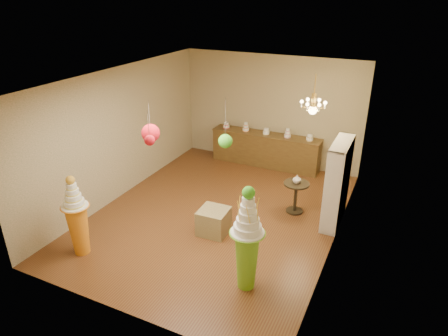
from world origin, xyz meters
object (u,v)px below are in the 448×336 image
at_px(pedestal_green, 247,247).
at_px(round_table, 296,193).
at_px(sideboard, 265,149).
at_px(pedestal_orange, 78,223).

bearing_deg(pedestal_green, round_table, 89.01).
bearing_deg(sideboard, pedestal_orange, -107.82).
relative_size(pedestal_orange, sideboard, 0.52).
relative_size(sideboard, round_table, 4.27).
bearing_deg(round_table, pedestal_green, -90.99).
xyz_separation_m(pedestal_green, sideboard, (-1.44, 4.85, -0.29)).
distance_m(pedestal_green, round_table, 2.72).
distance_m(sideboard, round_table, 2.61).
height_order(pedestal_orange, sideboard, pedestal_orange).
xyz_separation_m(pedestal_green, pedestal_orange, (-3.15, -0.46, -0.13)).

